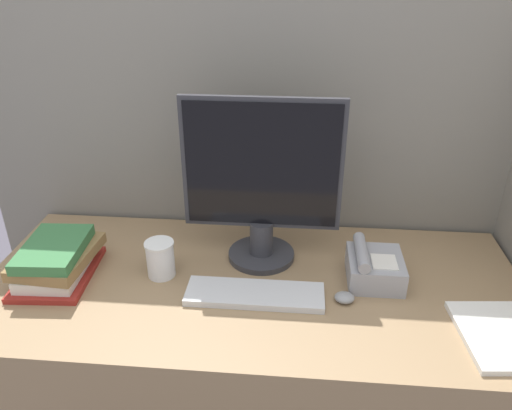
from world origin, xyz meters
name	(u,v)px	position (x,y,z in m)	size (l,w,h in m)	color
cubicle_panel_rear	(263,199)	(0.00, 0.78, 0.82)	(2.05, 0.04, 1.64)	gray
desk	(253,371)	(0.00, 0.37, 0.37)	(1.65, 0.74, 0.74)	#937551
monitor	(262,187)	(0.02, 0.51, 0.99)	(0.49, 0.22, 0.54)	#333338
keyboard	(255,294)	(0.01, 0.30, 0.75)	(0.40, 0.13, 0.02)	silver
mouse	(344,298)	(0.27, 0.30, 0.75)	(0.06, 0.05, 0.03)	gray
coffee_cup	(160,259)	(-0.29, 0.38, 0.79)	(0.09, 0.09, 0.12)	white
book_stack	(57,260)	(-0.60, 0.35, 0.79)	(0.23, 0.31, 0.12)	maroon
desk_telephone	(374,267)	(0.37, 0.42, 0.78)	(0.16, 0.18, 0.11)	#99999E
paper_pile	(503,336)	(0.68, 0.18, 0.74)	(0.24, 0.28, 0.02)	white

